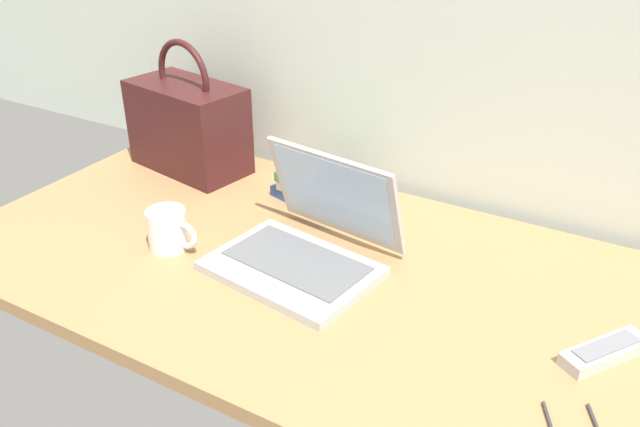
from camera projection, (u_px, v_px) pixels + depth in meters
name	position (u px, v px, depth m)	size (l,w,h in m)	color
desk	(337.00, 279.00, 1.27)	(1.60, 0.76, 0.03)	#A87A4C
laptop	(307.00, 242.00, 1.27)	(0.34, 0.32, 0.21)	#B2B5BA
coffee_mug	(169.00, 229.00, 1.32)	(0.12, 0.08, 0.09)	white
remote_control_near	(605.00, 352.00, 1.04)	(0.13, 0.16, 0.02)	#B7B7B7
handbag	(188.00, 125.00, 1.64)	(0.32, 0.21, 0.33)	#3F1919
book_stack	(321.00, 186.00, 1.51)	(0.23, 0.19, 0.07)	#334C99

